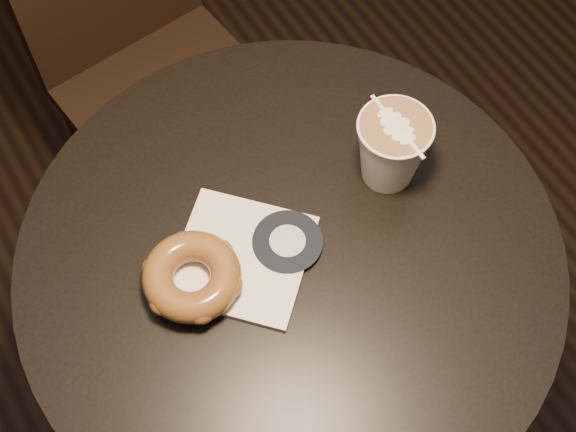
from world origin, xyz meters
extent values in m
plane|color=black|center=(0.00, 0.00, 0.00)|extent=(4.50, 4.50, 0.00)
cylinder|color=black|center=(0.00, 0.00, 0.73)|extent=(0.70, 0.70, 0.03)
cylinder|color=black|center=(0.00, 0.00, 0.37)|extent=(0.07, 0.07, 0.70)
cylinder|color=black|center=(0.00, 0.00, 0.01)|extent=(0.44, 0.44, 0.02)
cube|color=black|center=(0.06, 0.55, 0.41)|extent=(0.40, 0.40, 0.04)
cylinder|color=black|center=(-0.07, 0.38, 0.20)|extent=(0.03, 0.03, 0.41)
cylinder|color=black|center=(0.23, 0.41, 0.20)|extent=(0.03, 0.03, 0.41)
cylinder|color=black|center=(-0.11, 0.69, 0.20)|extent=(0.03, 0.03, 0.41)
cylinder|color=black|center=(0.20, 0.72, 0.20)|extent=(0.03, 0.03, 0.41)
cube|color=white|center=(-0.06, 0.02, 0.75)|extent=(0.23, 0.23, 0.01)
torus|color=brown|center=(-0.13, 0.02, 0.78)|extent=(0.12, 0.12, 0.04)
camera|label=1|loc=(-0.24, -0.38, 1.66)|focal=50.00mm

